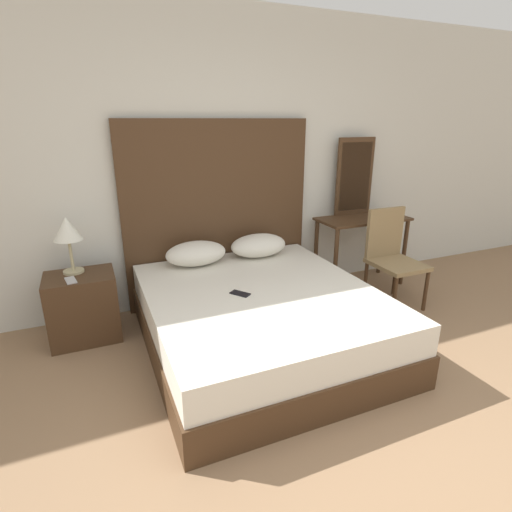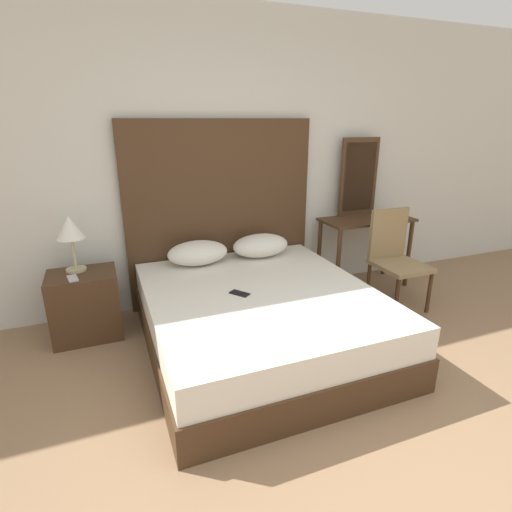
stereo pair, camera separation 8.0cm
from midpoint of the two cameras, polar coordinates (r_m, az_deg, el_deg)
The scene contains 12 objects.
wall_back at distance 3.89m, azimuth -4.98°, elevation 13.23°, with size 10.00×0.06×2.70m.
bed at distance 3.20m, azimuth -0.03°, elevation -8.93°, with size 1.72×1.96×0.48m.
headboard at distance 3.87m, azimuth -5.91°, elevation 5.96°, with size 1.81×0.05×1.74m.
pillow_left at distance 3.63m, azimuth -9.19°, elevation 0.36°, with size 0.55×0.35×0.22m.
pillow_right at distance 3.82m, azimuth -0.25°, elevation 1.52°, with size 0.55×0.35×0.22m.
phone_on_bed at distance 3.03m, azimuth -3.04°, elevation -5.38°, with size 0.14×0.16×0.01m.
nightstand at distance 3.59m, azimuth -24.03°, elevation -6.68°, with size 0.53×0.41×0.56m.
table_lamp at distance 3.47m, azimuth -25.95°, elevation 3.18°, with size 0.22×0.22×0.46m.
phone_on_nightstand at distance 3.39m, azimuth -25.58°, elevation -3.15°, with size 0.10×0.16×0.01m.
vanity_desk at distance 4.39m, azimuth 14.38°, elevation 3.53°, with size 0.96×0.45×0.75m.
vanity_mirror at distance 4.44m, azimuth 13.39°, elevation 10.97°, with size 0.44×0.03×0.81m.
chair at distance 4.06m, azimuth 18.25°, elevation 0.44°, with size 0.43×0.48×0.93m.
Camera 1 is at (-1.25, -0.93, 1.74)m, focal length 28.00 mm.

